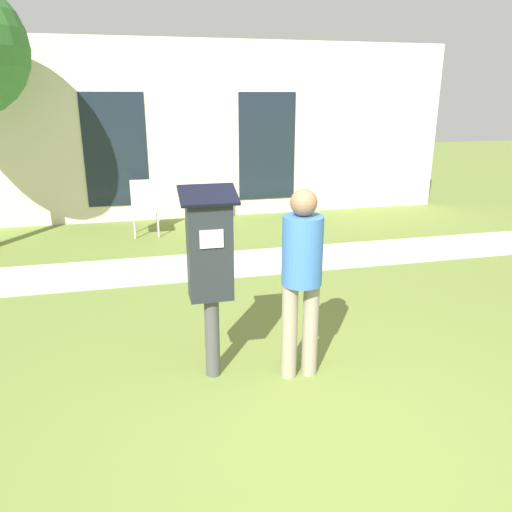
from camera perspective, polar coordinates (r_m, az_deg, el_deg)
name	(u,v)px	position (r m, az deg, el deg)	size (l,w,h in m)	color
ground_plane	(327,453)	(3.56, 8.13, -21.42)	(40.00, 40.00, 0.00)	olive
sidewalk	(223,264)	(6.93, -3.81, -0.95)	(12.00, 1.10, 0.02)	beige
building_facade	(192,132)	(9.59, -7.28, 13.91)	(10.00, 0.26, 3.20)	beige
parking_meter	(210,260)	(3.92, -5.28, -0.45)	(0.44, 0.31, 1.59)	#4C4C4C
person_standing	(302,271)	(3.94, 5.25, -1.67)	(0.32, 0.32, 1.58)	gray
outdoor_chair_left	(145,203)	(8.58, -12.60, 5.95)	(0.44, 0.44, 0.90)	silver
outdoor_chair_middle	(207,197)	(8.90, -5.58, 6.72)	(0.44, 0.44, 0.90)	silver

